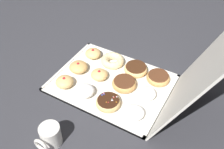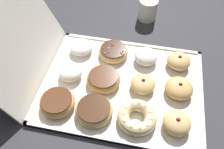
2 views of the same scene
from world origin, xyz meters
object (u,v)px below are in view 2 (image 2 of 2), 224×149
(jelly_filled_donut_2, at_px, (179,61))
(chocolate_frosted_donut_6, at_px, (94,110))
(powdered_filled_donut_11, at_px, (81,47))
(powdered_filled_donut_5, at_px, (146,57))
(sprinkle_donut_8, at_px, (113,52))
(coffee_mug, at_px, (148,9))
(donut_box, at_px, (122,85))
(chocolate_frosted_donut_7, at_px, (103,79))
(jelly_filled_donut_1, at_px, (179,88))
(powdered_filled_donut_10, at_px, (70,72))
(cruller_donut_3, at_px, (137,117))
(jelly_filled_donut_4, at_px, (143,83))
(jelly_filled_donut_0, at_px, (177,123))
(chocolate_frosted_donut_9, at_px, (57,102))

(jelly_filled_donut_2, bearing_deg, chocolate_frosted_donut_6, 135.40)
(powdered_filled_donut_11, bearing_deg, powdered_filled_donut_5, -90.24)
(chocolate_frosted_donut_6, xyz_separation_m, sprinkle_donut_8, (0.26, -0.01, -0.00))
(sprinkle_donut_8, distance_m, coffee_mug, 0.28)
(donut_box, distance_m, chocolate_frosted_donut_7, 0.07)
(jelly_filled_donut_1, xyz_separation_m, chocolate_frosted_donut_6, (-0.13, 0.25, -0.00))
(jelly_filled_donut_1, bearing_deg, powdered_filled_donut_10, 90.95)
(cruller_donut_3, bearing_deg, powdered_filled_donut_11, 44.62)
(jelly_filled_donut_4, height_order, chocolate_frosted_donut_6, jelly_filled_donut_4)
(chocolate_frosted_donut_7, relative_size, powdered_filled_donut_10, 1.39)
(jelly_filled_donut_1, relative_size, chocolate_frosted_donut_7, 0.80)
(cruller_donut_3, height_order, sprinkle_donut_8, same)
(jelly_filled_donut_0, height_order, powdered_filled_donut_5, jelly_filled_donut_0)
(jelly_filled_donut_1, xyz_separation_m, jelly_filled_donut_4, (-0.00, 0.12, -0.00))
(cruller_donut_3, bearing_deg, chocolate_frosted_donut_6, 91.16)
(chocolate_frosted_donut_7, height_order, coffee_mug, coffee_mug)
(donut_box, distance_m, jelly_filled_donut_2, 0.22)
(jelly_filled_donut_1, height_order, sprinkle_donut_8, jelly_filled_donut_1)
(cruller_donut_3, bearing_deg, powdered_filled_donut_5, 0.00)
(jelly_filled_donut_2, height_order, chocolate_frosted_donut_9, jelly_filled_donut_2)
(jelly_filled_donut_2, bearing_deg, powdered_filled_donut_5, 90.40)
(jelly_filled_donut_1, distance_m, jelly_filled_donut_4, 0.12)
(cruller_donut_3, height_order, coffee_mug, coffee_mug)
(jelly_filled_donut_4, bearing_deg, jelly_filled_donut_2, -42.94)
(jelly_filled_donut_1, xyz_separation_m, chocolate_frosted_donut_7, (-0.01, 0.25, -0.00))
(powdered_filled_donut_11, bearing_deg, coffee_mug, -39.63)
(jelly_filled_donut_0, relative_size, jelly_filled_donut_2, 0.99)
(sprinkle_donut_8, bearing_deg, powdered_filled_donut_10, 135.90)
(powdered_filled_donut_10, height_order, powdered_filled_donut_11, powdered_filled_donut_10)
(jelly_filled_donut_0, distance_m, sprinkle_donut_8, 0.35)
(chocolate_frosted_donut_7, bearing_deg, chocolate_frosted_donut_6, 179.25)
(chocolate_frosted_donut_6, distance_m, sprinkle_donut_8, 0.26)
(donut_box, bearing_deg, sprinkle_donut_8, 23.94)
(donut_box, relative_size, coffee_mug, 5.39)
(jelly_filled_donut_2, bearing_deg, jelly_filled_donut_4, 137.06)
(jelly_filled_donut_2, xyz_separation_m, chocolate_frosted_donut_7, (-0.13, 0.25, -0.00))
(jelly_filled_donut_0, height_order, cruller_donut_3, jelly_filled_donut_0)
(chocolate_frosted_donut_6, height_order, chocolate_frosted_donut_7, chocolate_frosted_donut_7)
(jelly_filled_donut_1, height_order, chocolate_frosted_donut_9, jelly_filled_donut_1)
(jelly_filled_donut_4, height_order, chocolate_frosted_donut_9, jelly_filled_donut_4)
(jelly_filled_donut_4, xyz_separation_m, chocolate_frosted_donut_9, (-0.12, 0.25, -0.00))
(sprinkle_donut_8, bearing_deg, jelly_filled_donut_1, -116.85)
(cruller_donut_3, distance_m, powdered_filled_donut_10, 0.28)
(donut_box, height_order, powdered_filled_donut_11, powdered_filled_donut_11)
(powdered_filled_donut_10, bearing_deg, jelly_filled_donut_2, -71.05)
(coffee_mug, bearing_deg, jelly_filled_donut_2, -152.64)
(powdered_filled_donut_5, bearing_deg, chocolate_frosted_donut_9, 134.45)
(donut_box, bearing_deg, jelly_filled_donut_2, -55.52)
(donut_box, height_order, chocolate_frosted_donut_6, chocolate_frosted_donut_6)
(jelly_filled_donut_2, xyz_separation_m, cruller_donut_3, (-0.25, 0.12, -0.00))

